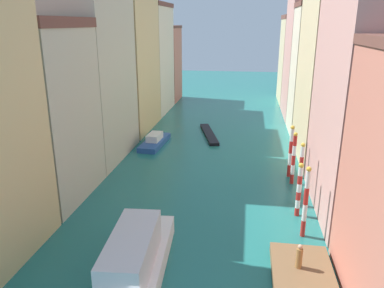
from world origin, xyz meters
TOP-DOWN VIEW (x-y plane):
  - ground_plane at (0.00, 24.50)m, footprint 154.00×154.00m
  - building_left_1 at (-13.07, 14.23)m, footprint 8.13×8.80m
  - building_left_2 at (-13.07, 24.06)m, footprint 8.13×11.05m
  - building_left_3 at (-13.07, 35.57)m, footprint 8.13×11.25m
  - building_left_4 at (-13.07, 46.42)m, footprint 8.13×10.56m
  - building_left_5 at (-13.07, 55.69)m, footprint 8.13×7.46m
  - building_right_2 at (13.07, 27.31)m, footprint 8.13×11.66m
  - building_right_3 at (13.07, 37.28)m, footprint 8.13×7.54m
  - building_right_4 at (13.07, 46.68)m, footprint 8.13×10.97m
  - building_right_5 at (13.07, 57.70)m, footprint 8.13×10.67m
  - waterfront_dock at (7.10, 5.00)m, footprint 3.36×7.45m
  - person_on_dock at (6.86, 6.35)m, footprint 0.36×0.36m
  - mooring_pole_0 at (7.67, 10.73)m, footprint 0.33×0.33m
  - mooring_pole_1 at (7.62, 13.62)m, footprint 0.38×0.38m
  - mooring_pole_2 at (7.87, 15.32)m, footprint 0.33×0.33m
  - mooring_pole_3 at (7.82, 19.62)m, footprint 0.36×0.36m
  - mooring_pole_4 at (7.72, 21.26)m, footprint 0.39×0.39m
  - vaporetto_white at (-2.07, 4.04)m, footprint 3.80×11.87m
  - gondola_black at (-1.08, 33.56)m, footprint 3.35×8.92m
  - motorboat_0 at (-6.98, 28.71)m, footprint 2.47×6.77m

SIDE VIEW (x-z plane):
  - ground_plane at x=0.00m, z-range 0.00..0.00m
  - gondola_black at x=-1.08m, z-range 0.00..0.36m
  - waterfront_dock at x=7.10m, z-range 0.00..0.57m
  - motorboat_0 at x=-6.98m, z-range -0.22..1.16m
  - vaporetto_white at x=-2.07m, z-range -0.38..2.76m
  - person_on_dock at x=6.86m, z-range 0.51..1.97m
  - mooring_pole_1 at x=7.62m, z-range 0.06..4.22m
  - mooring_pole_3 at x=7.82m, z-range 0.05..4.80m
  - mooring_pole_4 at x=7.72m, z-range 0.06..4.98m
  - mooring_pole_0 at x=7.67m, z-range 0.05..5.05m
  - mooring_pole_2 at x=7.87m, z-range 0.05..5.21m
  - building_left_5 at x=-13.07m, z-range 0.01..13.28m
  - building_left_1 at x=-13.07m, z-range 0.01..14.14m
  - building_right_5 at x=13.07m, z-range 0.01..15.03m
  - building_right_3 at x=13.07m, z-range 0.01..16.16m
  - building_left_4 at x=-13.07m, z-range 0.01..16.65m
  - building_left_3 at x=-13.07m, z-range 0.01..18.49m
  - building_left_2 at x=-13.07m, z-range 0.01..19.46m
  - building_right_2 at x=13.07m, z-range 0.01..20.97m
  - building_right_4 at x=13.07m, z-range 0.01..21.28m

